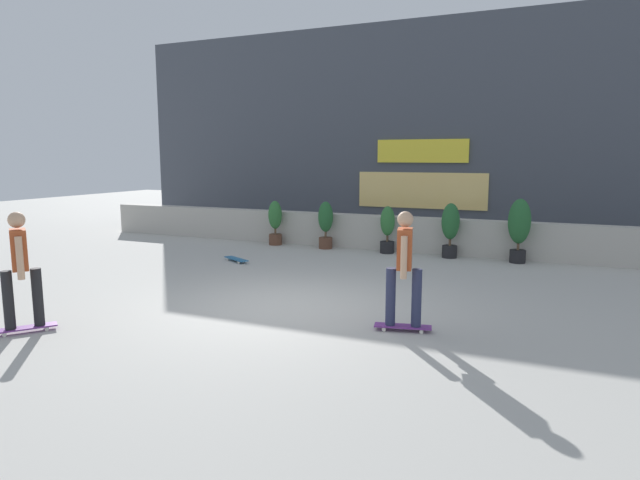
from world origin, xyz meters
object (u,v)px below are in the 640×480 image
Objects in this scene: potted_plant_3 at (450,227)px; skateboard_near_camera at (236,259)px; skater_far_right at (404,265)px; potted_plant_0 at (275,221)px; potted_plant_1 at (326,223)px; potted_plant_4 at (519,226)px; skater_by_wall_left at (20,266)px; potted_plant_2 at (387,228)px.

skateboard_near_camera is (-4.46, -2.55, -0.68)m from potted_plant_3.
skater_far_right is 2.12× the size of skateboard_near_camera.
skater_far_right is (5.29, -5.94, 0.28)m from potted_plant_0.
potted_plant_1 is 0.95× the size of potted_plant_3.
potted_plant_0 is 0.82× the size of potted_plant_4.
potted_plant_1 is 0.74× the size of skater_by_wall_left.
potted_plant_4 is 0.88× the size of skater_by_wall_left.
skater_by_wall_left is (0.48, -8.16, 0.28)m from potted_plant_0.
skater_by_wall_left is (-2.75, -8.16, 0.31)m from potted_plant_2.
potted_plant_1 is 1.71m from potted_plant_2.
potted_plant_3 is 0.78× the size of skater_by_wall_left.
skater_far_right is (0.48, -5.94, 0.20)m from potted_plant_3.
potted_plant_0 is 8.18m from skater_by_wall_left.
skater_by_wall_left and skater_far_right have the same top height.
potted_plant_0 is at bearing 93.38° from skater_by_wall_left.
potted_plant_4 is (3.14, -0.00, 0.23)m from potted_plant_2.
potted_plant_2 is 3.14m from potted_plant_4.
skater_far_right is at bearing -85.35° from potted_plant_3.
potted_plant_3 is at bearing 0.00° from potted_plant_1.
potted_plant_2 is at bearing 180.00° from potted_plant_3.
potted_plant_0 is 1.53× the size of skateboard_near_camera.
potted_plant_3 is (4.81, 0.00, 0.09)m from potted_plant_0.
potted_plant_3 is 0.78× the size of skater_far_right.
potted_plant_4 reaches higher than potted_plant_0.
potted_plant_4 is at bearing 22.92° from skateboard_near_camera.
potted_plant_3 is 1.57m from potted_plant_4.
skater_far_right is at bearing 24.78° from skater_by_wall_left.
potted_plant_0 is 6.37m from potted_plant_4.
potted_plant_1 is at bearing 180.00° from potted_plant_4.
potted_plant_1 is 0.85× the size of potted_plant_4.
potted_plant_1 is at bearing -180.00° from potted_plant_2.
skater_by_wall_left reaches higher than potted_plant_0.
skateboard_near_camera is (-6.02, -2.55, -0.80)m from potted_plant_4.
skateboard_near_camera is (-0.14, 5.62, -0.88)m from skater_by_wall_left.
potted_plant_3 is 1.66× the size of skateboard_near_camera.
potted_plant_2 reaches higher than skateboard_near_camera.
potted_plant_3 is (1.57, -0.00, 0.11)m from potted_plant_2.
potted_plant_3 reaches higher than skateboard_near_camera.
skater_far_right is (3.77, -5.94, 0.25)m from potted_plant_1.
potted_plant_1 is 1.57× the size of skateboard_near_camera.
skater_by_wall_left is 2.12× the size of skateboard_near_camera.
potted_plant_2 is (1.71, 0.00, -0.05)m from potted_plant_1.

